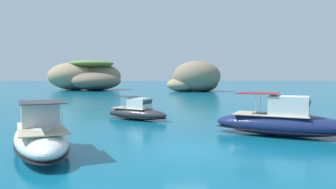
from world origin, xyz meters
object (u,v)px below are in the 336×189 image
(islet_large, at_px, (87,77))
(islet_small, at_px, (197,79))
(motorboat_navy, at_px, (282,122))
(motorboat_white, at_px, (41,135))
(motorboat_charcoal, at_px, (137,112))

(islet_large, xyz_separation_m, islet_small, (29.71, -7.51, -0.42))
(motorboat_navy, relative_size, motorboat_white, 1.03)
(islet_small, distance_m, motorboat_charcoal, 52.85)
(motorboat_white, bearing_deg, islet_large, 103.10)
(motorboat_navy, xyz_separation_m, motorboat_charcoal, (-10.70, 7.77, -0.23))
(islet_large, distance_m, motorboat_white, 74.12)
(motorboat_navy, height_order, motorboat_white, motorboat_navy)
(islet_small, xyz_separation_m, motorboat_charcoal, (-9.24, -51.99, -2.40))
(islet_large, height_order, motorboat_white, islet_large)
(islet_small, bearing_deg, motorboat_white, -101.31)
(islet_large, height_order, motorboat_navy, islet_large)
(motorboat_white, distance_m, motorboat_charcoal, 13.17)
(motorboat_charcoal, bearing_deg, motorboat_navy, -35.99)
(islet_small, bearing_deg, motorboat_charcoal, -100.08)
(islet_small, xyz_separation_m, motorboat_navy, (1.46, -59.75, -2.17))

